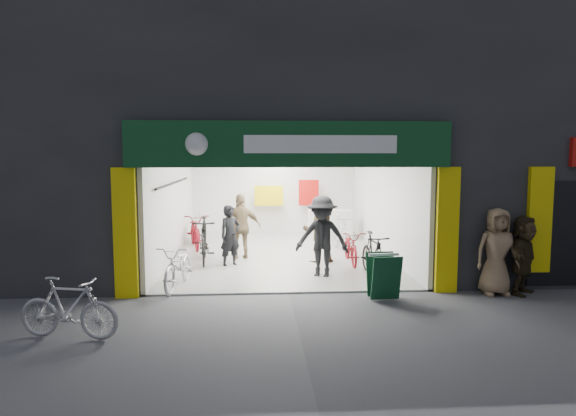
{
  "coord_description": "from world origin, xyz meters",
  "views": [
    {
      "loc": [
        -0.7,
        -10.25,
        2.87
      ],
      "look_at": [
        0.07,
        1.5,
        1.62
      ],
      "focal_mm": 32.0,
      "sensor_mm": 36.0,
      "label": 1
    }
  ],
  "objects": [
    {
      "name": "bike_right_mid",
      "position": [
        1.8,
        2.76,
        0.44
      ],
      "size": [
        0.63,
        1.7,
        0.89
      ],
      "primitive_type": "imported",
      "rotation": [
        0.0,
        0.0,
        -0.02
      ],
      "color": "maroon",
      "rests_on": "ground"
    },
    {
      "name": "bike_left_back",
      "position": [
        -2.5,
        6.14,
        0.49
      ],
      "size": [
        0.49,
        1.62,
        0.97
      ],
      "primitive_type": "imported",
      "rotation": [
        0.0,
        0.0,
        -0.02
      ],
      "color": "#BCBCC1",
      "rests_on": "ground"
    },
    {
      "name": "pedestrian_near",
      "position": [
        4.2,
        -0.3,
        0.89
      ],
      "size": [
        0.87,
        0.57,
        1.78
      ],
      "primitive_type": "imported",
      "rotation": [
        0.0,
        0.0,
        -0.0
      ],
      "color": "#8B6F51",
      "rests_on": "ground"
    },
    {
      "name": "customer_c",
      "position": [
        0.85,
        1.35,
        0.95
      ],
      "size": [
        1.39,
        1.06,
        1.9
      ],
      "primitive_type": "imported",
      "rotation": [
        0.0,
        0.0,
        -0.32
      ],
      "color": "black",
      "rests_on": "ground"
    },
    {
      "name": "ground",
      "position": [
        0.0,
        0.0,
        0.0
      ],
      "size": [
        60.0,
        60.0,
        0.0
      ],
      "primitive_type": "plane",
      "color": "#56565B",
      "rests_on": "ground"
    },
    {
      "name": "customer_a",
      "position": [
        -1.32,
        2.64,
        0.79
      ],
      "size": [
        0.69,
        0.63,
        1.57
      ],
      "primitive_type": "imported",
      "rotation": [
        0.0,
        0.0,
        0.59
      ],
      "color": "black",
      "rests_on": "ground"
    },
    {
      "name": "sandwich_board",
      "position": [
        1.83,
        -0.5,
        0.49
      ],
      "size": [
        0.62,
        0.63,
        0.89
      ],
      "rotation": [
        0.0,
        0.0,
        0.07
      ],
      "color": "#0E3B20",
      "rests_on": "ground"
    },
    {
      "name": "bike_left_midfront",
      "position": [
        -2.03,
        3.14,
        0.6
      ],
      "size": [
        0.7,
        2.03,
        1.2
      ],
      "primitive_type": "imported",
      "rotation": [
        0.0,
        0.0,
        0.07
      ],
      "color": "black",
      "rests_on": "ground"
    },
    {
      "name": "pedestrian_far",
      "position": [
        4.77,
        -0.3,
        0.81
      ],
      "size": [
        1.41,
        1.39,
        1.62
      ],
      "primitive_type": "imported",
      "rotation": [
        0.0,
        0.0,
        0.77
      ],
      "color": "#342817",
      "rests_on": "ground"
    },
    {
      "name": "customer_b",
      "position": [
        0.96,
        2.96,
        0.86
      ],
      "size": [
        0.92,
        0.76,
        1.73
      ],
      "primitive_type": "imported",
      "rotation": [
        0.0,
        0.0,
        3.27
      ],
      "color": "#3D2B1C",
      "rests_on": "ground"
    },
    {
      "name": "bike_right_front",
      "position": [
        2.04,
        1.27,
        0.53
      ],
      "size": [
        0.62,
        1.78,
        1.05
      ],
      "primitive_type": "imported",
      "rotation": [
        0.0,
        0.0,
        0.07
      ],
      "color": "black",
      "rests_on": "ground"
    },
    {
      "name": "customer_d",
      "position": [
        -1.06,
        3.47,
        0.9
      ],
      "size": [
        1.08,
        0.51,
        1.8
      ],
      "primitive_type": "imported",
      "rotation": [
        0.0,
        0.0,
        3.21
      ],
      "color": "#8B7251",
      "rests_on": "ground"
    },
    {
      "name": "bike_left_midback",
      "position": [
        -2.5,
        5.26,
        0.54
      ],
      "size": [
        1.11,
        2.14,
        1.07
      ],
      "primitive_type": "imported",
      "rotation": [
        0.0,
        0.0,
        0.21
      ],
      "color": "maroon",
      "rests_on": "ground"
    },
    {
      "name": "building",
      "position": [
        0.91,
        4.99,
        4.31
      ],
      "size": [
        17.0,
        10.27,
        8.0
      ],
      "color": "#232326",
      "rests_on": "ground"
    },
    {
      "name": "parked_bike",
      "position": [
        -3.59,
        -2.31,
        0.49
      ],
      "size": [
        1.69,
        0.8,
        0.98
      ],
      "primitive_type": "imported",
      "rotation": [
        0.0,
        0.0,
        1.35
      ],
      "color": "#B4B4B9",
      "rests_on": "ground"
    },
    {
      "name": "bike_left_front",
      "position": [
        -2.32,
        0.6,
        0.48
      ],
      "size": [
        0.89,
        1.9,
        0.96
      ],
      "primitive_type": "imported",
      "rotation": [
        0.0,
        0.0,
        -0.15
      ],
      "color": "silver",
      "rests_on": "ground"
    },
    {
      "name": "bike_right_back",
      "position": [
        1.8,
        4.39,
        0.55
      ],
      "size": [
        0.72,
        1.87,
        1.09
      ],
      "primitive_type": "imported",
      "rotation": [
        0.0,
        0.0,
        0.12
      ],
      "color": "#B5B5BA",
      "rests_on": "ground"
    }
  ]
}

